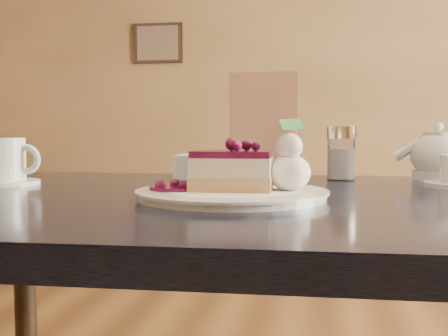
% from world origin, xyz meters
% --- Properties ---
extents(main_table, '(1.19, 0.81, 0.73)m').
position_xyz_m(main_table, '(-0.02, 0.28, 0.66)').
color(main_table, black).
rests_on(main_table, ground).
extents(dessert_plate, '(0.27, 0.27, 0.01)m').
position_xyz_m(dessert_plate, '(-0.02, 0.23, 0.74)').
color(dessert_plate, white).
rests_on(dessert_plate, main_table).
extents(cheesecake_slice, '(0.12, 0.09, 0.06)m').
position_xyz_m(cheesecake_slice, '(-0.02, 0.23, 0.77)').
color(cheesecake_slice, tan).
rests_on(cheesecake_slice, dessert_plate).
extents(whipped_cream, '(0.06, 0.06, 0.06)m').
position_xyz_m(whipped_cream, '(0.07, 0.24, 0.77)').
color(whipped_cream, white).
rests_on(whipped_cream, dessert_plate).
extents(berry_sauce, '(0.08, 0.08, 0.01)m').
position_xyz_m(berry_sauce, '(-0.10, 0.22, 0.75)').
color(berry_sauce, '#3D0A29').
rests_on(berry_sauce, dessert_plate).
extents(coffee_set, '(0.14, 0.13, 0.09)m').
position_xyz_m(coffee_set, '(-0.46, 0.37, 0.77)').
color(coffee_set, white).
rests_on(coffee_set, main_table).
extents(tea_set, '(0.17, 0.25, 0.10)m').
position_xyz_m(tea_set, '(0.35, 0.57, 0.78)').
color(tea_set, white).
rests_on(tea_set, main_table).
extents(menu_card, '(0.14, 0.03, 0.22)m').
position_xyz_m(menu_card, '(-0.00, 0.55, 0.84)').
color(menu_card, beige).
rests_on(menu_card, main_table).
extents(sugar_shaker, '(0.06, 0.06, 0.11)m').
position_xyz_m(sugar_shaker, '(0.15, 0.56, 0.79)').
color(sugar_shaker, white).
rests_on(sugar_shaker, main_table).
extents(napkin_stack, '(0.12, 0.12, 0.05)m').
position_xyz_m(napkin_stack, '(-0.12, 0.57, 0.76)').
color(napkin_stack, white).
rests_on(napkin_stack, main_table).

